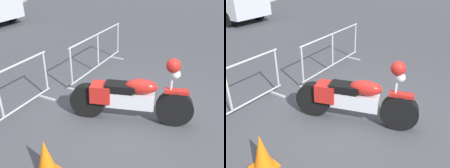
# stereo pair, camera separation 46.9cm
# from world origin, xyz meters

# --- Properties ---
(ground_plane) EXTENTS (120.00, 120.00, 0.00)m
(ground_plane) POSITION_xyz_m (0.00, 0.00, 0.00)
(ground_plane) COLOR #424247
(motorcycle) EXTENTS (1.06, 2.18, 1.30)m
(motorcycle) POSITION_xyz_m (-0.08, -0.00, 0.49)
(motorcycle) COLOR black
(motorcycle) RESTS_ON ground
(crowd_barrier_near) EXTENTS (2.51, 0.71, 1.07)m
(crowd_barrier_near) POSITION_xyz_m (-1.53, 1.78, 0.56)
(crowd_barrier_near) COLOR #9EA0A5
(crowd_barrier_near) RESTS_ON ground
(crowd_barrier_far) EXTENTS (2.51, 0.71, 1.07)m
(crowd_barrier_far) POSITION_xyz_m (1.37, 1.78, 0.56)
(crowd_barrier_far) COLOR #9EA0A5
(crowd_barrier_far) RESTS_ON ground
(traffic_cone) EXTENTS (0.34, 0.34, 0.59)m
(traffic_cone) POSITION_xyz_m (-1.90, 0.32, 0.29)
(traffic_cone) COLOR orange
(traffic_cone) RESTS_ON ground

